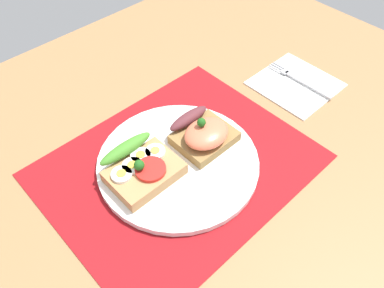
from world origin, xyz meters
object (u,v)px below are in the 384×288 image
Objects in this scene: plate at (178,162)px; sandwich_salmon at (204,134)px; napkin at (296,83)px; sandwich_egg_tomato at (141,168)px; fork at (298,79)px.

plate is 2.76× the size of sandwich_salmon.
sandwich_egg_tomato is at bearing 176.17° from napkin.
sandwich_egg_tomato is (-5.77, 1.71, 2.08)cm from plate.
napkin is at bearing -167.56° from fork.
plate is 29.83cm from napkin.
plate is 30.76cm from fork.
sandwich_salmon is at bearing 178.76° from napkin.
sandwich_salmon is at bearing 179.28° from fork.
napkin is at bearing -1.24° from sandwich_salmon.
sandwich_salmon is at bearing -1.49° from plate.
sandwich_salmon is 24.47cm from napkin.
fork is (25.21, -0.32, -2.62)cm from sandwich_salmon.
sandwich_egg_tomato is at bearing 163.45° from plate.
sandwich_egg_tomato is 1.14× the size of sandwich_salmon.
napkin is (24.27, -0.53, -3.08)cm from sandwich_salmon.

